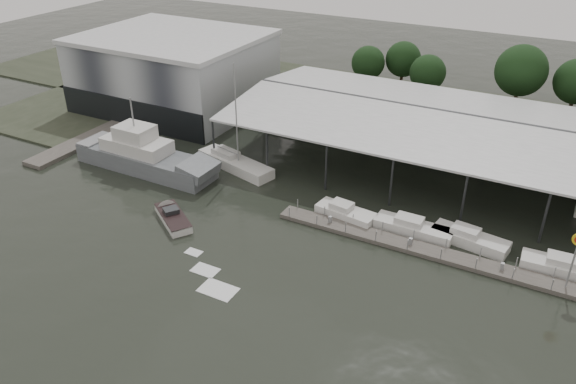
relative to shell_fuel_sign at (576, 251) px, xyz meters
The scene contains 15 objects.
ground 29.06m from the shell_fuel_sign, 159.69° to the right, with size 200.00×200.00×0.00m, color black.
land_strip_far 42.05m from the shell_fuel_sign, 130.15° to the left, with size 140.00×30.00×0.30m.
land_strip_west 70.03m from the shell_fuel_sign, 163.37° to the left, with size 20.00×40.00×0.30m.
storage_warehouse 58.52m from the shell_fuel_sign, 160.06° to the left, with size 24.50×20.50×10.50m.
covered_boat_shed 20.71m from the shell_fuel_sign, 119.05° to the left, with size 58.24×24.00×6.96m.
trawler_dock 57.26m from the shell_fuel_sign, behind, with size 3.00×18.00×0.50m.
floating_dock 12.57m from the shell_fuel_sign, behind, with size 28.00×2.00×1.40m.
shell_fuel_sign is the anchor object (origin of this frame).
grey_trawler 44.86m from the shell_fuel_sign, behind, with size 17.92×4.62×8.84m.
white_sailboat 36.72m from the shell_fuel_sign, behind, with size 10.67×5.19×12.76m.
speedboat_underway 36.07m from the shell_fuel_sign, 169.96° to the right, with size 15.45×10.85×2.00m.
moored_cruiser_0 20.62m from the shell_fuel_sign, behind, with size 6.24×2.94×1.70m.
moored_cruiser_1 14.16m from the shell_fuel_sign, 169.63° to the left, with size 7.40×2.30×1.70m.
moored_cruiser_2 9.60m from the shell_fuel_sign, 159.35° to the left, with size 7.17×3.20×1.70m.
moored_cruiser_3 4.11m from the shell_fuel_sign, 92.90° to the left, with size 7.61×2.53×1.70m.
Camera 1 is at (24.18, -32.55, 29.24)m, focal length 35.00 mm.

